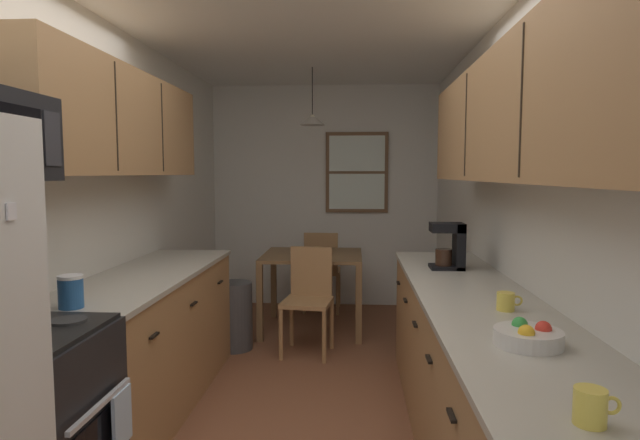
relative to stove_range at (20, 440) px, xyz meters
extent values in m
plane|color=brown|center=(0.99, 1.55, -0.47)|extent=(12.00, 12.00, 0.00)
cube|color=white|center=(-0.36, 1.55, 0.80)|extent=(0.10, 9.00, 2.55)
cube|color=white|center=(2.34, 1.55, 0.80)|extent=(0.10, 9.00, 2.55)
cube|color=white|center=(0.99, 4.20, 0.80)|extent=(4.40, 0.10, 2.55)
cube|color=white|center=(0.99, 1.55, 2.12)|extent=(4.40, 9.00, 0.08)
cube|color=white|center=(0.36, -0.51, 0.96)|extent=(0.01, 0.04, 0.05)
cube|color=silver|center=(0.34, 0.00, 0.16)|extent=(0.02, 0.49, 0.02)
cube|color=black|center=(0.00, 0.00, 0.44)|extent=(0.59, 0.59, 0.02)
cylinder|color=#2D2D2D|center=(-0.14, 0.14, 0.45)|extent=(0.15, 0.15, 0.01)
cylinder|color=#2D2D2D|center=(0.14, -0.14, 0.45)|extent=(0.15, 0.15, 0.01)
cylinder|color=#2D2D2D|center=(0.14, 0.14, 0.45)|extent=(0.15, 0.15, 0.01)
cube|color=black|center=(0.08, -0.06, 1.21)|extent=(0.01, 0.34, 0.22)
cube|color=#2D2D33|center=(0.08, 0.19, 1.21)|extent=(0.01, 0.11, 0.22)
cube|color=#A87A4C|center=(-0.01, 1.33, -0.04)|extent=(0.60, 2.03, 0.87)
cube|color=#B7B2A3|center=(-0.01, 1.33, 0.41)|extent=(0.63, 2.05, 0.03)
cube|color=black|center=(0.31, 0.66, 0.23)|extent=(0.02, 0.10, 0.01)
cube|color=black|center=(0.31, 1.33, 0.23)|extent=(0.02, 0.10, 0.01)
cube|color=black|center=(0.31, 2.01, 0.23)|extent=(0.02, 0.10, 0.01)
cube|color=#A87A4C|center=(-0.15, 1.28, 1.38)|extent=(0.32, 2.13, 0.65)
cube|color=#2D2319|center=(0.02, 0.93, 1.38)|extent=(0.01, 0.01, 0.60)
cube|color=#2D2319|center=(0.02, 1.63, 1.38)|extent=(0.01, 0.01, 0.60)
cube|color=#A87A4C|center=(1.99, 0.68, -0.04)|extent=(0.60, 3.34, 0.87)
cube|color=#B7B2A3|center=(1.99, 0.68, 0.41)|extent=(0.63, 3.36, 0.03)
cube|color=black|center=(1.68, -0.16, 0.23)|extent=(0.02, 0.10, 0.01)
cube|color=black|center=(1.68, 0.40, 0.23)|extent=(0.02, 0.10, 0.01)
cube|color=black|center=(1.68, 0.96, 0.23)|extent=(0.02, 0.10, 0.01)
cube|color=black|center=(1.68, 1.51, 0.23)|extent=(0.02, 0.10, 0.01)
cube|color=black|center=(1.68, 2.07, 0.23)|extent=(0.02, 0.10, 0.01)
cube|color=#A87A4C|center=(2.13, 0.63, 1.34)|extent=(0.32, 3.04, 0.63)
cube|color=#2D2319|center=(1.97, 0.13, 1.34)|extent=(0.01, 0.01, 0.58)
cube|color=#2D2319|center=(1.97, 1.13, 1.34)|extent=(0.01, 0.01, 0.58)
cube|color=brown|center=(0.93, 3.14, 0.27)|extent=(0.96, 0.89, 0.03)
cube|color=brown|center=(0.48, 2.72, -0.11)|extent=(0.06, 0.06, 0.72)
cube|color=brown|center=(1.39, 2.72, -0.11)|extent=(0.06, 0.06, 0.72)
cube|color=brown|center=(0.48, 3.56, -0.11)|extent=(0.06, 0.06, 0.72)
cube|color=brown|center=(1.39, 3.56, -0.11)|extent=(0.06, 0.06, 0.72)
cube|color=#A87A4C|center=(0.94, 2.41, -0.02)|extent=(0.45, 0.45, 0.04)
cube|color=#A87A4C|center=(0.97, 2.59, 0.20)|extent=(0.37, 0.08, 0.45)
cylinder|color=#A87A4C|center=(1.10, 2.21, -0.26)|extent=(0.04, 0.04, 0.43)
cylinder|color=#A87A4C|center=(0.74, 2.26, -0.26)|extent=(0.04, 0.04, 0.43)
cylinder|color=#A87A4C|center=(1.15, 2.57, -0.26)|extent=(0.04, 0.04, 0.43)
cylinder|color=#A87A4C|center=(0.79, 2.62, -0.26)|extent=(0.04, 0.04, 0.43)
cube|color=#A87A4C|center=(0.98, 3.86, -0.02)|extent=(0.40, 0.40, 0.04)
cube|color=#A87A4C|center=(0.98, 3.68, 0.20)|extent=(0.37, 0.04, 0.45)
cylinder|color=#A87A4C|center=(0.80, 4.05, -0.26)|extent=(0.04, 0.04, 0.43)
cylinder|color=#A87A4C|center=(1.17, 4.04, -0.26)|extent=(0.04, 0.04, 0.43)
cylinder|color=#A87A4C|center=(0.80, 3.68, -0.26)|extent=(0.04, 0.04, 0.43)
cylinder|color=#A87A4C|center=(1.16, 3.68, -0.26)|extent=(0.04, 0.04, 0.43)
cylinder|color=black|center=(0.93, 3.14, 1.86)|extent=(0.01, 0.01, 0.45)
cone|color=#B7B2A8|center=(0.93, 3.14, 1.58)|extent=(0.24, 0.24, 0.10)
sphere|color=white|center=(0.93, 3.14, 1.60)|extent=(0.06, 0.06, 0.06)
cube|color=brown|center=(1.37, 4.13, 1.08)|extent=(0.72, 0.04, 0.92)
cube|color=silver|center=(1.37, 4.12, 1.08)|extent=(0.64, 0.01, 0.84)
cube|color=brown|center=(1.37, 4.11, 1.08)|extent=(0.64, 0.02, 0.03)
cylinder|color=#3F3F42|center=(0.29, 2.51, -0.18)|extent=(0.32, 0.32, 0.59)
cylinder|color=#265999|center=(-0.01, 0.43, 0.50)|extent=(0.11, 0.11, 0.14)
cylinder|color=white|center=(-0.01, 0.43, 0.58)|extent=(0.12, 0.12, 0.02)
cube|color=silver|center=(0.35, 0.15, 0.03)|extent=(0.02, 0.16, 0.24)
cube|color=black|center=(1.96, 1.60, 0.44)|extent=(0.22, 0.18, 0.02)
cube|color=black|center=(2.04, 1.60, 0.58)|extent=(0.06, 0.18, 0.31)
cube|color=black|center=(1.96, 1.60, 0.71)|extent=(0.22, 0.18, 0.06)
cylinder|color=#331E14|center=(1.94, 1.60, 0.51)|extent=(0.11, 0.11, 0.11)
cylinder|color=#E5CC4C|center=(1.94, -0.61, 0.48)|extent=(0.08, 0.08, 0.09)
torus|color=#E5CC4C|center=(2.00, -0.61, 0.48)|extent=(0.05, 0.01, 0.05)
cylinder|color=#E5CC4C|center=(2.05, 0.52, 0.47)|extent=(0.08, 0.08, 0.09)
torus|color=#E5CC4C|center=(2.10, 0.52, 0.48)|extent=(0.05, 0.01, 0.05)
cylinder|color=silver|center=(1.99, 0.01, 0.46)|extent=(0.25, 0.25, 0.06)
cylinder|color=black|center=(1.99, 0.01, 0.47)|extent=(0.20, 0.20, 0.03)
sphere|color=red|center=(2.05, 0.02, 0.49)|extent=(0.06, 0.06, 0.06)
sphere|color=green|center=(1.98, 0.07, 0.49)|extent=(0.06, 0.06, 0.06)
sphere|color=yellow|center=(1.97, -0.04, 0.49)|extent=(0.06, 0.06, 0.06)
cylinder|color=#E0D14C|center=(0.97, 3.14, 0.31)|extent=(0.17, 0.17, 0.06)
camera|label=1|loc=(1.34, -1.94, 1.07)|focal=29.49mm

